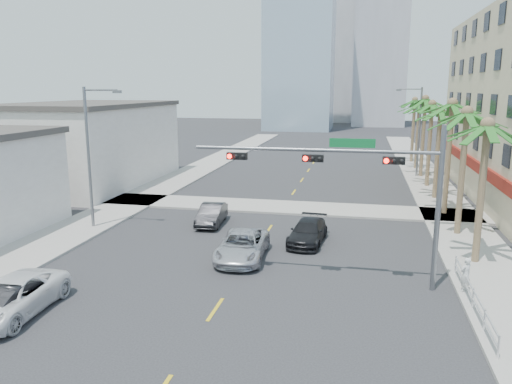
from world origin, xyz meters
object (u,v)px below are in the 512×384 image
at_px(traffic_signal_mast, 364,177).
at_px(car_lane_center, 242,246).
at_px(car_parked_far, 12,297).
at_px(car_lane_left, 212,214).
at_px(car_lane_right, 308,232).
at_px(car_parked_mid, 3,304).
at_px(pedestrian, 465,275).

xyz_separation_m(traffic_signal_mast, car_lane_center, (-6.15, 2.35, -4.34)).
bearing_deg(car_parked_far, car_lane_center, 46.60).
xyz_separation_m(car_lane_left, car_lane_right, (6.69, -2.71, -0.02)).
relative_size(traffic_signal_mast, car_lane_center, 2.14).
height_order(car_parked_far, car_lane_left, car_parked_far).
height_order(car_parked_mid, car_parked_far, car_parked_far).
xyz_separation_m(car_lane_right, pedestrian, (7.56, -6.06, 0.26)).
bearing_deg(car_lane_left, car_lane_center, -64.20).
xyz_separation_m(car_parked_mid, car_parked_far, (0.00, 0.52, 0.07)).
relative_size(car_parked_far, car_lane_left, 1.29).
xyz_separation_m(car_parked_mid, car_lane_right, (10.54, 12.46, -0.01)).
relative_size(car_lane_center, car_lane_right, 1.14).
bearing_deg(car_parked_far, traffic_signal_mast, 22.13).
xyz_separation_m(car_parked_mid, pedestrian, (18.10, 6.40, 0.25)).
distance_m(car_parked_far, pedestrian, 19.03).
distance_m(car_parked_mid, car_lane_left, 15.65).
xyz_separation_m(car_parked_mid, car_lane_center, (7.43, 8.97, 0.05)).
bearing_deg(car_parked_mid, car_lane_right, 50.98).
height_order(car_lane_center, car_lane_right, car_lane_center).
bearing_deg(car_lane_left, car_parked_mid, -108.47).
distance_m(traffic_signal_mast, car_lane_right, 7.92).
height_order(car_lane_left, car_lane_center, car_lane_center).
bearing_deg(pedestrian, car_parked_far, -18.66).
distance_m(car_parked_mid, car_parked_far, 0.52).
bearing_deg(car_lane_right, car_parked_far, -126.74).
relative_size(car_lane_left, pedestrian, 2.67).
xyz_separation_m(traffic_signal_mast, car_parked_mid, (-13.58, -6.62, -4.39)).
bearing_deg(car_parked_far, car_lane_right, 46.51).
distance_m(car_lane_center, pedestrian, 10.98).
distance_m(car_lane_left, pedestrian, 16.74).
bearing_deg(car_lane_right, traffic_signal_mast, -57.76).
distance_m(car_parked_mid, pedestrian, 19.20).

